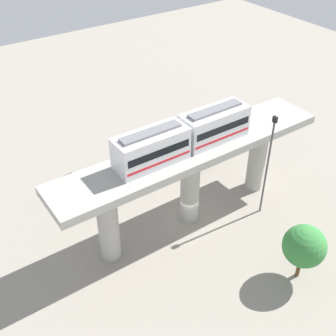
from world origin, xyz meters
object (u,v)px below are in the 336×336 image
at_px(train, 184,136).
at_px(tree_near_viaduct, 304,246).
at_px(parked_car_yellow, 145,151).
at_px(signal_post, 268,163).
at_px(parked_car_silver, 69,187).
at_px(parked_car_black, 200,157).

bearing_deg(train, tree_near_viaduct, -159.43).
bearing_deg(parked_car_yellow, signal_post, -154.49).
bearing_deg(signal_post, train, 66.36).
height_order(parked_car_silver, parked_car_black, same).
distance_m(parked_car_yellow, tree_near_viaduct, 23.95).
relative_size(parked_car_black, parked_car_yellow, 1.00).
bearing_deg(parked_car_black, parked_car_silver, 67.85).
distance_m(train, tree_near_viaduct, 14.01).
height_order(parked_car_black, parked_car_yellow, same).
distance_m(parked_car_black, tree_near_viaduct, 19.46).
height_order(parked_car_yellow, signal_post, signal_post).
bearing_deg(signal_post, tree_near_viaduct, 157.33).
relative_size(train, tree_near_viaduct, 2.41).
distance_m(parked_car_black, parked_car_yellow, 6.81).
bearing_deg(parked_car_silver, train, -150.53).
xyz_separation_m(train, parked_car_silver, (10.95, 7.58, -9.56)).
distance_m(parked_car_silver, parked_car_black, 16.02).
height_order(parked_car_black, tree_near_viaduct, tree_near_viaduct).
bearing_deg(parked_car_yellow, train, 174.35).
bearing_deg(parked_car_black, train, 123.33).
bearing_deg(parked_car_yellow, parked_car_silver, 105.64).
xyz_separation_m(train, signal_post, (-3.40, -7.77, -4.09)).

